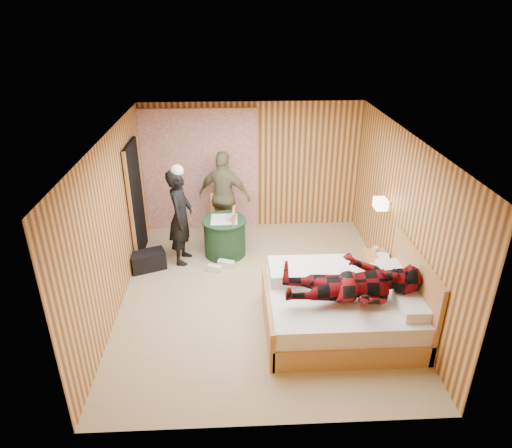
{
  "coord_description": "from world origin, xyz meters",
  "views": [
    {
      "loc": [
        -0.35,
        -5.98,
        4.1
      ],
      "look_at": [
        -0.03,
        0.33,
        1.05
      ],
      "focal_mm": 32.0,
      "sensor_mm": 36.0,
      "label": 1
    }
  ],
  "objects_px": {
    "woman_standing": "(181,217)",
    "wall_lamp": "(381,204)",
    "bed": "(344,307)",
    "nightstand": "(375,269)",
    "round_table": "(225,237)",
    "chair_near": "(228,230)",
    "duffel_bag": "(148,261)",
    "man_on_bed": "(354,275)",
    "man_at_table": "(224,196)",
    "chair_far": "(223,213)"
  },
  "relations": [
    {
      "from": "round_table",
      "to": "duffel_bag",
      "type": "bearing_deg",
      "value": -160.81
    },
    {
      "from": "duffel_bag",
      "to": "man_on_bed",
      "type": "bearing_deg",
      "value": -54.43
    },
    {
      "from": "bed",
      "to": "duffel_bag",
      "type": "height_order",
      "value": "bed"
    },
    {
      "from": "chair_near",
      "to": "duffel_bag",
      "type": "xyz_separation_m",
      "value": [
        -1.37,
        -0.38,
        -0.37
      ]
    },
    {
      "from": "chair_near",
      "to": "man_on_bed",
      "type": "height_order",
      "value": "man_on_bed"
    },
    {
      "from": "wall_lamp",
      "to": "man_at_table",
      "type": "distance_m",
      "value": 2.92
    },
    {
      "from": "wall_lamp",
      "to": "chair_near",
      "type": "relative_size",
      "value": 0.29
    },
    {
      "from": "round_table",
      "to": "chair_near",
      "type": "distance_m",
      "value": 0.2
    },
    {
      "from": "woman_standing",
      "to": "man_at_table",
      "type": "height_order",
      "value": "man_at_table"
    },
    {
      "from": "bed",
      "to": "woman_standing",
      "type": "bearing_deg",
      "value": 140.47
    },
    {
      "from": "duffel_bag",
      "to": "wall_lamp",
      "type": "bearing_deg",
      "value": -27.34
    },
    {
      "from": "wall_lamp",
      "to": "man_on_bed",
      "type": "height_order",
      "value": "man_on_bed"
    },
    {
      "from": "round_table",
      "to": "chair_near",
      "type": "bearing_deg",
      "value": -50.06
    },
    {
      "from": "duffel_bag",
      "to": "woman_standing",
      "type": "distance_m",
      "value": 0.93
    },
    {
      "from": "chair_far",
      "to": "duffel_bag",
      "type": "relative_size",
      "value": 1.62
    },
    {
      "from": "wall_lamp",
      "to": "man_at_table",
      "type": "bearing_deg",
      "value": 148.74
    },
    {
      "from": "nightstand",
      "to": "woman_standing",
      "type": "distance_m",
      "value": 3.34
    },
    {
      "from": "round_table",
      "to": "duffel_bag",
      "type": "height_order",
      "value": "round_table"
    },
    {
      "from": "woman_standing",
      "to": "man_at_table",
      "type": "xyz_separation_m",
      "value": [
        0.73,
        0.85,
        0.02
      ]
    },
    {
      "from": "man_on_bed",
      "to": "man_at_table",
      "type": "bearing_deg",
      "value": 119.0
    },
    {
      "from": "bed",
      "to": "wall_lamp",
      "type": "bearing_deg",
      "value": 58.86
    },
    {
      "from": "chair_near",
      "to": "man_on_bed",
      "type": "relative_size",
      "value": 0.51
    },
    {
      "from": "bed",
      "to": "man_on_bed",
      "type": "bearing_deg",
      "value": -82.81
    },
    {
      "from": "woman_standing",
      "to": "wall_lamp",
      "type": "bearing_deg",
      "value": -94.0
    },
    {
      "from": "wall_lamp",
      "to": "round_table",
      "type": "relative_size",
      "value": 0.33
    },
    {
      "from": "nightstand",
      "to": "duffel_bag",
      "type": "distance_m",
      "value": 3.79
    },
    {
      "from": "woman_standing",
      "to": "man_at_table",
      "type": "bearing_deg",
      "value": -33.39
    },
    {
      "from": "wall_lamp",
      "to": "man_on_bed",
      "type": "xyz_separation_m",
      "value": [
        -0.77,
        -1.56,
        -0.3
      ]
    },
    {
      "from": "chair_far",
      "to": "man_at_table",
      "type": "distance_m",
      "value": 0.33
    },
    {
      "from": "chair_near",
      "to": "nightstand",
      "type": "bearing_deg",
      "value": 69.64
    },
    {
      "from": "woman_standing",
      "to": "nightstand",
      "type": "bearing_deg",
      "value": -98.74
    },
    {
      "from": "man_on_bed",
      "to": "round_table",
      "type": "bearing_deg",
      "value": 125.28
    },
    {
      "from": "bed",
      "to": "round_table",
      "type": "height_order",
      "value": "bed"
    },
    {
      "from": "wall_lamp",
      "to": "chair_near",
      "type": "height_order",
      "value": "wall_lamp"
    },
    {
      "from": "bed",
      "to": "duffel_bag",
      "type": "distance_m",
      "value": 3.43
    },
    {
      "from": "bed",
      "to": "duffel_bag",
      "type": "relative_size",
      "value": 3.64
    },
    {
      "from": "chair_far",
      "to": "duffel_bag",
      "type": "height_order",
      "value": "chair_far"
    },
    {
      "from": "woman_standing",
      "to": "chair_near",
      "type": "bearing_deg",
      "value": -74.95
    },
    {
      "from": "bed",
      "to": "chair_near",
      "type": "xyz_separation_m",
      "value": [
        -1.6,
        2.08,
        0.2
      ]
    },
    {
      "from": "chair_near",
      "to": "man_at_table",
      "type": "bearing_deg",
      "value": -171.7
    },
    {
      "from": "woman_standing",
      "to": "man_on_bed",
      "type": "bearing_deg",
      "value": -124.81
    },
    {
      "from": "round_table",
      "to": "duffel_bag",
      "type": "xyz_separation_m",
      "value": [
        -1.31,
        -0.45,
        -0.19
      ]
    },
    {
      "from": "nightstand",
      "to": "man_at_table",
      "type": "distance_m",
      "value": 3.06
    },
    {
      "from": "chair_far",
      "to": "woman_standing",
      "type": "bearing_deg",
      "value": -153.5
    },
    {
      "from": "nightstand",
      "to": "chair_near",
      "type": "bearing_deg",
      "value": 156.49
    },
    {
      "from": "bed",
      "to": "round_table",
      "type": "bearing_deg",
      "value": 127.56
    },
    {
      "from": "chair_far",
      "to": "bed",
      "type": "bearing_deg",
      "value": -81.4
    },
    {
      "from": "man_at_table",
      "to": "duffel_bag",
      "type": "bearing_deg",
      "value": 60.42
    },
    {
      "from": "chair_far",
      "to": "man_at_table",
      "type": "xyz_separation_m",
      "value": [
        0.03,
        0.03,
        0.32
      ]
    },
    {
      "from": "duffel_bag",
      "to": "man_at_table",
      "type": "height_order",
      "value": "man_at_table"
    }
  ]
}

